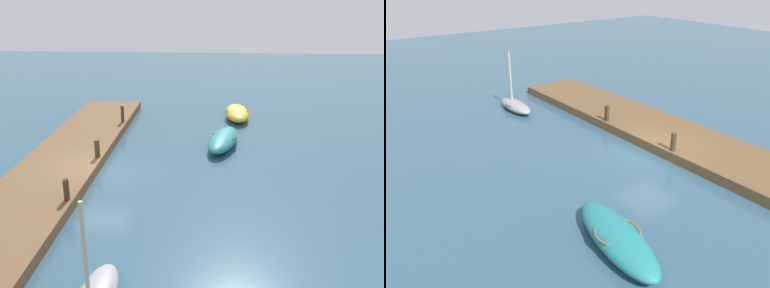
% 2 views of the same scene
% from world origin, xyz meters
% --- Properties ---
extents(ground_plane, '(84.00, 84.00, 0.00)m').
position_xyz_m(ground_plane, '(0.00, 0.00, 0.00)').
color(ground_plane, '#33566B').
extents(dock_platform, '(24.92, 3.95, 0.49)m').
position_xyz_m(dock_platform, '(0.00, -2.18, 0.24)').
color(dock_platform, brown).
rests_on(dock_platform, ground_plane).
extents(rowboat_grey, '(3.42, 1.21, 3.65)m').
position_xyz_m(rowboat_grey, '(9.70, 2.23, 0.34)').
color(rowboat_grey, '#939399').
rests_on(rowboat_grey, ground_plane).
extents(rowboat_teal, '(4.68, 2.35, 0.82)m').
position_xyz_m(rowboat_teal, '(-4.30, 5.94, 0.42)').
color(rowboat_teal, teal).
rests_on(rowboat_teal, ground_plane).
extents(mooring_post_mid_west, '(0.26, 0.26, 0.91)m').
position_xyz_m(mooring_post_mid_west, '(-0.97, -0.45, 0.94)').
color(mooring_post_mid_west, '#47331E').
rests_on(mooring_post_mid_west, dock_platform).
extents(mooring_post_mid_east, '(0.21, 0.21, 0.90)m').
position_xyz_m(mooring_post_mid_east, '(3.84, -0.45, 0.94)').
color(mooring_post_mid_east, '#47331E').
rests_on(mooring_post_mid_east, dock_platform).
extents(mooring_post_east, '(0.19, 0.19, 0.86)m').
position_xyz_m(mooring_post_east, '(3.94, -0.45, 0.92)').
color(mooring_post_east, '#47331E').
rests_on(mooring_post_east, dock_platform).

